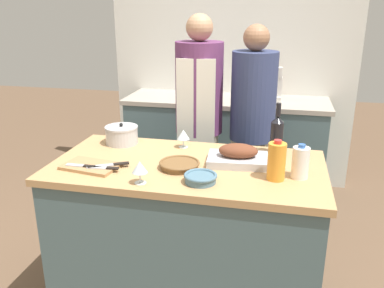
{
  "coord_description": "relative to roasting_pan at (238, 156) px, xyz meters",
  "views": [
    {
      "loc": [
        0.49,
        -2.1,
        1.74
      ],
      "look_at": [
        0.0,
        0.12,
        0.97
      ],
      "focal_mm": 38.0,
      "sensor_mm": 36.0,
      "label": 1
    }
  ],
  "objects": [
    {
      "name": "back_wall",
      "position": [
        -0.28,
        1.87,
        0.34
      ],
      "size": [
        2.38,
        0.1,
        2.55
      ],
      "color": "silver",
      "rests_on": "ground_plane"
    },
    {
      "name": "wine_glass_left",
      "position": [
        -0.45,
        -0.38,
        0.04
      ],
      "size": [
        0.08,
        0.08,
        0.12
      ],
      "color": "silver",
      "rests_on": "kitchen_island"
    },
    {
      "name": "mixing_bowl",
      "position": [
        -0.16,
        -0.3,
        -0.02
      ],
      "size": [
        0.17,
        0.17,
        0.05
      ],
      "color": "slate",
      "rests_on": "kitchen_island"
    },
    {
      "name": "wicker_basket",
      "position": [
        -0.31,
        -0.14,
        -0.02
      ],
      "size": [
        0.23,
        0.23,
        0.04
      ],
      "color": "brown",
      "rests_on": "kitchen_island"
    },
    {
      "name": "back_counter",
      "position": [
        -0.28,
        1.52,
        -0.47
      ],
      "size": [
        1.88,
        0.6,
        0.93
      ],
      "color": "#4C666B",
      "rests_on": "ground_plane"
    },
    {
      "name": "stock_pot",
      "position": [
        -0.78,
        0.2,
        0.01
      ],
      "size": [
        0.21,
        0.21,
        0.14
      ],
      "color": "#B7B7BC",
      "rests_on": "kitchen_island"
    },
    {
      "name": "condiment_bottle_tall",
      "position": [
        0.05,
        1.36,
        0.07
      ],
      "size": [
        0.06,
        0.06,
        0.16
      ],
      "color": "#332D28",
      "rests_on": "back_counter"
    },
    {
      "name": "person_cook_aproned",
      "position": [
        -0.39,
        0.79,
        0.0
      ],
      "size": [
        0.36,
        0.36,
        1.7
      ],
      "rotation": [
        0.0,
        0.0,
        0.05
      ],
      "color": "beige",
      "rests_on": "ground_plane"
    },
    {
      "name": "juice_jug",
      "position": [
        0.22,
        -0.18,
        0.05
      ],
      "size": [
        0.09,
        0.09,
        0.21
      ],
      "color": "orange",
      "rests_on": "kitchen_island"
    },
    {
      "name": "wine_bottle_green",
      "position": [
        0.21,
        0.23,
        0.08
      ],
      "size": [
        0.08,
        0.08,
        0.31
      ],
      "color": "black",
      "rests_on": "kitchen_island"
    },
    {
      "name": "knife_bread",
      "position": [
        -0.83,
        -0.27,
        -0.02
      ],
      "size": [
        0.17,
        0.03,
        0.01
      ],
      "color": "#B7B7BC",
      "rests_on": "cutting_board"
    },
    {
      "name": "knife_paring",
      "position": [
        -0.7,
        -0.27,
        -0.02
      ],
      "size": [
        0.18,
        0.05,
        0.01
      ],
      "color": "#B7B7BC",
      "rests_on": "cutting_board"
    },
    {
      "name": "wine_glass_right",
      "position": [
        -0.37,
        0.21,
        0.04
      ],
      "size": [
        0.08,
        0.08,
        0.12
      ],
      "color": "silver",
      "rests_on": "kitchen_island"
    },
    {
      "name": "cutting_board",
      "position": [
        -0.79,
        -0.24,
        -0.04
      ],
      "size": [
        0.33,
        0.24,
        0.02
      ],
      "color": "#AD7F51",
      "rests_on": "kitchen_island"
    },
    {
      "name": "condiment_bottle_short",
      "position": [
        0.07,
        1.66,
        0.09
      ],
      "size": [
        0.06,
        0.06,
        0.22
      ],
      "color": "maroon",
      "rests_on": "back_counter"
    },
    {
      "name": "stand_mixer",
      "position": [
        0.13,
        1.49,
        0.12
      ],
      "size": [
        0.18,
        0.14,
        0.31
      ],
      "color": "silver",
      "rests_on": "back_counter"
    },
    {
      "name": "person_cook_guest",
      "position": [
        0.02,
        0.81,
        -0.03
      ],
      "size": [
        0.34,
        0.34,
        1.63
      ],
      "rotation": [
        0.0,
        0.0,
        -0.23
      ],
      "color": "beige",
      "rests_on": "ground_plane"
    },
    {
      "name": "knife_chef",
      "position": [
        -0.68,
        -0.23,
        -0.02
      ],
      "size": [
        0.21,
        0.14,
        0.01
      ],
      "color": "#B7B7BC",
      "rests_on": "cutting_board"
    },
    {
      "name": "milk_jug",
      "position": [
        0.34,
        -0.13,
        0.04
      ],
      "size": [
        0.09,
        0.09,
        0.18
      ],
      "color": "white",
      "rests_on": "kitchen_island"
    },
    {
      "name": "condiment_bottle_extra",
      "position": [
        -0.39,
        1.49,
        0.05
      ],
      "size": [
        0.06,
        0.06,
        0.13
      ],
      "color": "#B28E2D",
      "rests_on": "back_counter"
    },
    {
      "name": "roasting_pan",
      "position": [
        0.0,
        0.0,
        0.0
      ],
      "size": [
        0.36,
        0.25,
        0.12
      ],
      "color": "#BCBCC1",
      "rests_on": "kitchen_island"
    },
    {
      "name": "kitchen_island",
      "position": [
        -0.28,
        -0.07,
        -0.49
      ],
      "size": [
        1.55,
        0.8,
        0.89
      ],
      "color": "#4C666B",
      "rests_on": "ground_plane"
    }
  ]
}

